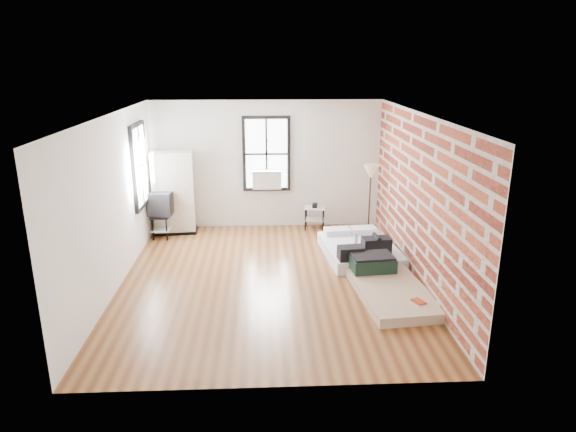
{
  "coord_description": "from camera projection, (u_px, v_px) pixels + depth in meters",
  "views": [
    {
      "loc": [
        -0.07,
        -8.09,
        3.65
      ],
      "look_at": [
        0.34,
        0.3,
        1.05
      ],
      "focal_mm": 32.0,
      "sensor_mm": 36.0,
      "label": 1
    }
  ],
  "objects": [
    {
      "name": "side_table",
      "position": [
        315.0,
        212.0,
        11.33
      ],
      "size": [
        0.49,
        0.42,
        0.58
      ],
      "rotation": [
        0.0,
        0.0,
        -0.17
      ],
      "color": "black",
      "rests_on": "ground"
    },
    {
      "name": "wardrobe",
      "position": [
        174.0,
        193.0,
        10.97
      ],
      "size": [
        0.94,
        0.59,
        1.77
      ],
      "rotation": [
        0.0,
        0.0,
        0.09
      ],
      "color": "black",
      "rests_on": "ground"
    },
    {
      "name": "floor_lamp",
      "position": [
        371.0,
        176.0,
        10.61
      ],
      "size": [
        0.33,
        0.33,
        1.54
      ],
      "color": "#332011",
      "rests_on": "ground"
    },
    {
      "name": "mattress_bare",
      "position": [
        387.0,
        284.0,
        8.33
      ],
      "size": [
        1.24,
        2.08,
        0.43
      ],
      "rotation": [
        0.0,
        0.0,
        0.1
      ],
      "color": "tan",
      "rests_on": "ground"
    },
    {
      "name": "mattress_main",
      "position": [
        360.0,
        249.0,
        9.79
      ],
      "size": [
        1.46,
        1.87,
        0.56
      ],
      "rotation": [
        0.0,
        0.0,
        0.1
      ],
      "color": "white",
      "rests_on": "ground"
    },
    {
      "name": "tv_stand",
      "position": [
        162.0,
        204.0,
        10.78
      ],
      "size": [
        0.53,
        0.72,
        0.98
      ],
      "rotation": [
        0.0,
        0.0,
        -0.08
      ],
      "color": "black",
      "rests_on": "ground"
    },
    {
      "name": "ground",
      "position": [
        269.0,
        280.0,
        8.8
      ],
      "size": [
        6.0,
        6.0,
        0.0
      ],
      "primitive_type": "plane",
      "color": "#552F16",
      "rests_on": "ground"
    },
    {
      "name": "room_shell",
      "position": [
        281.0,
        176.0,
        8.64
      ],
      "size": [
        5.02,
        6.02,
        2.8
      ],
      "color": "silver",
      "rests_on": "ground"
    }
  ]
}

